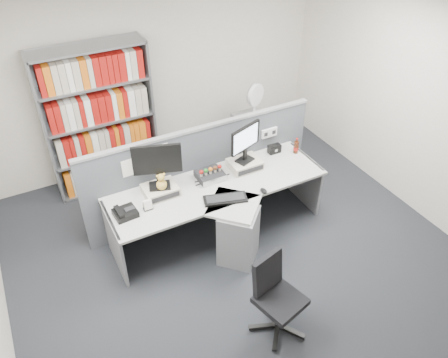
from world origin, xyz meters
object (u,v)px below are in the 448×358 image
speaker (274,149)px  shelving_unit (100,122)px  desktop_pc (210,175)px  cola_bottle (296,147)px  mouse (264,191)px  desk_calendar (148,205)px  desk_fan (255,97)px  office_chair (275,294)px  filing_cabinet (253,139)px  desk_phone (125,213)px  desk (226,213)px  monitor_right (245,141)px  monitor_left (157,163)px  keyboard (225,199)px

speaker → shelving_unit: 2.31m
desktop_pc → cola_bottle: size_ratio=1.44×
cola_bottle → mouse: bearing=-147.6°
desktop_pc → mouse: desktop_pc is taller
desk_calendar → desk_fan: 2.40m
desk_calendar → office_chair: bearing=-63.2°
desktop_pc → filing_cabinet: desktop_pc is taller
desk_phone → office_chair: (0.98, -1.46, -0.30)m
mouse → speaker: bearing=49.0°
speaker → cola_bottle: 0.28m
desk_phone → desk_fan: desk_fan is taller
desk_calendar → speaker: bearing=9.4°
desktop_pc → desk_calendar: bearing=-167.5°
speaker → desk_phone: bearing=-172.1°
desktop_pc → filing_cabinet: bearing=40.0°
desktop_pc → desk_calendar: desk_calendar is taller
desk → filing_cabinet: bearing=49.4°
monitor_right → desk: bearing=-140.0°
mouse → office_chair: size_ratio=0.12×
desk_fan → speaker: bearing=-104.9°
monitor_right → desk_calendar: bearing=-171.8°
monitor_left → cola_bottle: (1.84, -0.02, -0.34)m
monitor_right → desk_fan: size_ratio=0.88×
monitor_left → shelving_unit: (-0.26, 1.46, -0.17)m
desktop_pc → desk_phone: (-1.10, -0.17, -0.00)m
monitor_left → mouse: 1.24m
monitor_right → keyboard: 0.77m
monitor_right → desktop_pc: size_ratio=1.56×
desktop_pc → desk_phone: size_ratio=1.22×
desk → desktop_pc: 0.49m
mouse → monitor_right: bearing=84.5°
desktop_pc → office_chair: bearing=-94.1°
shelving_unit → monitor_right: bearing=-47.2°
desk_fan → office_chair: size_ratio=0.64×
filing_cabinet → desk_fan: size_ratio=1.28×
desk_fan → office_chair: 3.02m
mouse → office_chair: (-0.54, -1.11, -0.28)m
desktop_pc → filing_cabinet: 1.64m
desk_calendar → shelving_unit: (-0.04, 1.66, 0.20)m
keyboard → office_chair: office_chair is taller
speaker → shelving_unit: (-1.86, 1.35, 0.20)m
monitor_right → mouse: (-0.05, -0.52, -0.37)m
desk → desk_calendar: (-0.86, 0.19, 0.32)m
desktop_pc → desk_fan: bearing=40.0°
desk_fan → desk_calendar: bearing=-149.7°
cola_bottle → desk_fan: 1.06m
monitor_left → keyboard: bearing=-36.6°
monitor_right → shelving_unit: bearing=132.8°
speaker → cola_bottle: bearing=-28.4°
speaker → desk_fan: size_ratio=0.30×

